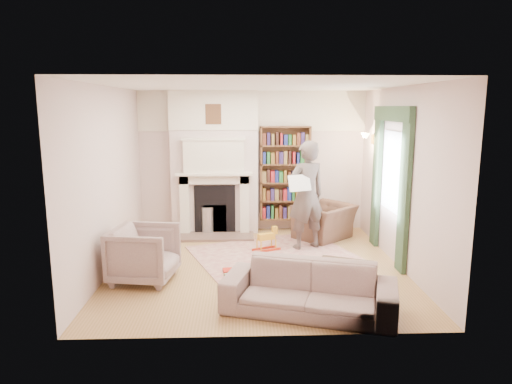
{
  "coord_description": "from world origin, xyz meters",
  "views": [
    {
      "loc": [
        -0.26,
        -6.89,
        2.49
      ],
      "look_at": [
        0.0,
        0.25,
        1.15
      ],
      "focal_mm": 32.0,
      "sensor_mm": 36.0,
      "label": 1
    }
  ],
  "objects_px": {
    "armchair_left": "(144,254)",
    "coffee_table": "(344,279)",
    "paraffin_heater": "(208,220)",
    "sofa": "(309,289)",
    "bookcase": "(285,173)",
    "man_reading": "(306,195)",
    "rocking_horse": "(266,239)",
    "armchair_reading": "(325,222)"
  },
  "relations": [
    {
      "from": "armchair_left",
      "to": "coffee_table",
      "type": "height_order",
      "value": "armchair_left"
    },
    {
      "from": "armchair_reading",
      "to": "paraffin_heater",
      "type": "distance_m",
      "value": 2.29
    },
    {
      "from": "man_reading",
      "to": "coffee_table",
      "type": "xyz_separation_m",
      "value": [
        0.22,
        -2.07,
        -0.74
      ]
    },
    {
      "from": "bookcase",
      "to": "sofa",
      "type": "bearing_deg",
      "value": -91.14
    },
    {
      "from": "armchair_reading",
      "to": "armchair_left",
      "type": "bearing_deg",
      "value": -7.37
    },
    {
      "from": "sofa",
      "to": "coffee_table",
      "type": "xyz_separation_m",
      "value": [
        0.56,
        0.51,
        -0.08
      ]
    },
    {
      "from": "armchair_reading",
      "to": "paraffin_heater",
      "type": "bearing_deg",
      "value": -51.49
    },
    {
      "from": "coffee_table",
      "to": "armchair_reading",
      "type": "bearing_deg",
      "value": 108.67
    },
    {
      "from": "sofa",
      "to": "man_reading",
      "type": "distance_m",
      "value": 2.68
    },
    {
      "from": "bookcase",
      "to": "armchair_reading",
      "type": "distance_m",
      "value": 1.26
    },
    {
      "from": "man_reading",
      "to": "bookcase",
      "type": "bearing_deg",
      "value": -99.51
    },
    {
      "from": "armchair_left",
      "to": "coffee_table",
      "type": "xyz_separation_m",
      "value": [
        2.77,
        -0.62,
        -0.18
      ]
    },
    {
      "from": "sofa",
      "to": "paraffin_heater",
      "type": "xyz_separation_m",
      "value": [
        -1.47,
        3.57,
        -0.03
      ]
    },
    {
      "from": "bookcase",
      "to": "coffee_table",
      "type": "relative_size",
      "value": 2.64
    },
    {
      "from": "armchair_reading",
      "to": "man_reading",
      "type": "distance_m",
      "value": 0.98
    },
    {
      "from": "man_reading",
      "to": "rocking_horse",
      "type": "relative_size",
      "value": 3.99
    },
    {
      "from": "sofa",
      "to": "coffee_table",
      "type": "relative_size",
      "value": 2.97
    },
    {
      "from": "man_reading",
      "to": "paraffin_heater",
      "type": "bearing_deg",
      "value": -50.18
    },
    {
      "from": "bookcase",
      "to": "paraffin_heater",
      "type": "xyz_separation_m",
      "value": [
        -1.55,
        -0.23,
        -0.9
      ]
    },
    {
      "from": "sofa",
      "to": "bookcase",
      "type": "bearing_deg",
      "value": 106.12
    },
    {
      "from": "sofa",
      "to": "armchair_reading",
      "type": "bearing_deg",
      "value": 93.43
    },
    {
      "from": "bookcase",
      "to": "sofa",
      "type": "xyz_separation_m",
      "value": [
        -0.08,
        -3.8,
        -0.87
      ]
    },
    {
      "from": "bookcase",
      "to": "armchair_left",
      "type": "xyz_separation_m",
      "value": [
        -2.29,
        -2.67,
        -0.77
      ]
    },
    {
      "from": "bookcase",
      "to": "rocking_horse",
      "type": "relative_size",
      "value": 3.84
    },
    {
      "from": "armchair_reading",
      "to": "coffee_table",
      "type": "bearing_deg",
      "value": 43.48
    },
    {
      "from": "armchair_reading",
      "to": "man_reading",
      "type": "bearing_deg",
      "value": 11.44
    },
    {
      "from": "man_reading",
      "to": "coffee_table",
      "type": "distance_m",
      "value": 2.21
    },
    {
      "from": "paraffin_heater",
      "to": "armchair_reading",
      "type": "bearing_deg",
      "value": -9.8
    },
    {
      "from": "armchair_left",
      "to": "man_reading",
      "type": "bearing_deg",
      "value": -51.61
    },
    {
      "from": "armchair_left",
      "to": "man_reading",
      "type": "height_order",
      "value": "man_reading"
    },
    {
      "from": "coffee_table",
      "to": "paraffin_heater",
      "type": "relative_size",
      "value": 1.27
    },
    {
      "from": "paraffin_heater",
      "to": "rocking_horse",
      "type": "distance_m",
      "value": 1.57
    },
    {
      "from": "coffee_table",
      "to": "paraffin_heater",
      "type": "height_order",
      "value": "paraffin_heater"
    },
    {
      "from": "bookcase",
      "to": "sofa",
      "type": "relative_size",
      "value": 0.89
    },
    {
      "from": "bookcase",
      "to": "rocking_horse",
      "type": "xyz_separation_m",
      "value": [
        -0.45,
        -1.35,
        -0.96
      ]
    },
    {
      "from": "bookcase",
      "to": "man_reading",
      "type": "relative_size",
      "value": 0.96
    },
    {
      "from": "rocking_horse",
      "to": "armchair_reading",
      "type": "bearing_deg",
      "value": 7.74
    },
    {
      "from": "sofa",
      "to": "paraffin_heater",
      "type": "bearing_deg",
      "value": 129.67
    },
    {
      "from": "armchair_left",
      "to": "paraffin_heater",
      "type": "xyz_separation_m",
      "value": [
        0.75,
        2.44,
        -0.13
      ]
    },
    {
      "from": "sofa",
      "to": "rocking_horse",
      "type": "distance_m",
      "value": 2.47
    },
    {
      "from": "paraffin_heater",
      "to": "armchair_left",
      "type": "bearing_deg",
      "value": -107.02
    },
    {
      "from": "armchair_left",
      "to": "man_reading",
      "type": "xyz_separation_m",
      "value": [
        2.55,
        1.45,
        0.56
      ]
    }
  ]
}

